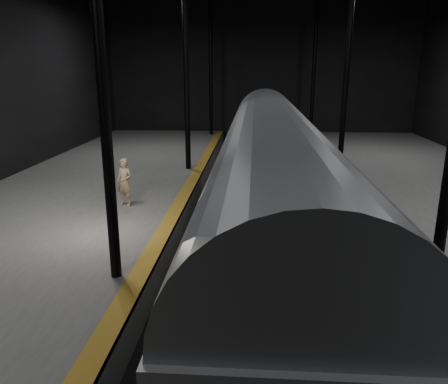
{
  "coord_description": "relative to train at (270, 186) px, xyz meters",
  "views": [
    {
      "loc": [
        -0.47,
        -13.59,
        5.93
      ],
      "look_at": [
        -1.43,
        0.21,
        2.0
      ],
      "focal_mm": 35.0,
      "sensor_mm": 36.0,
      "label": 1
    }
  ],
  "objects": [
    {
      "name": "woman",
      "position": [
        -5.21,
        3.34,
        -0.85
      ],
      "size": [
        0.76,
        0.64,
        1.77
      ],
      "primitive_type": "imported",
      "rotation": [
        0.0,
        0.0,
        -0.4
      ],
      "color": "tan",
      "rests_on": "platform_left"
    },
    {
      "name": "track",
      "position": [
        0.0,
        1.67,
        -2.67
      ],
      "size": [
        2.4,
        43.0,
        0.24
      ],
      "color": "#3F3328",
      "rests_on": "ground"
    },
    {
      "name": "tactile_strip",
      "position": [
        -3.25,
        1.67,
        -1.73
      ],
      "size": [
        0.5,
        43.8,
        0.01
      ],
      "primitive_type": "cube",
      "color": "olive",
      "rests_on": "platform_left"
    },
    {
      "name": "ground",
      "position": [
        0.0,
        1.67,
        -2.74
      ],
      "size": [
        44.0,
        44.0,
        0.0
      ],
      "primitive_type": "plane",
      "color": "black",
      "rests_on": "ground"
    },
    {
      "name": "platform_left",
      "position": [
        -7.5,
        1.67,
        -2.24
      ],
      "size": [
        9.0,
        43.8,
        1.0
      ],
      "primitive_type": "cube",
      "color": "#51514F",
      "rests_on": "ground"
    },
    {
      "name": "train",
      "position": [
        0.0,
        0.0,
        0.0
      ],
      "size": [
        2.75,
        18.35,
        4.9
      ],
      "color": "#A8ABB0",
      "rests_on": "ground"
    }
  ]
}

